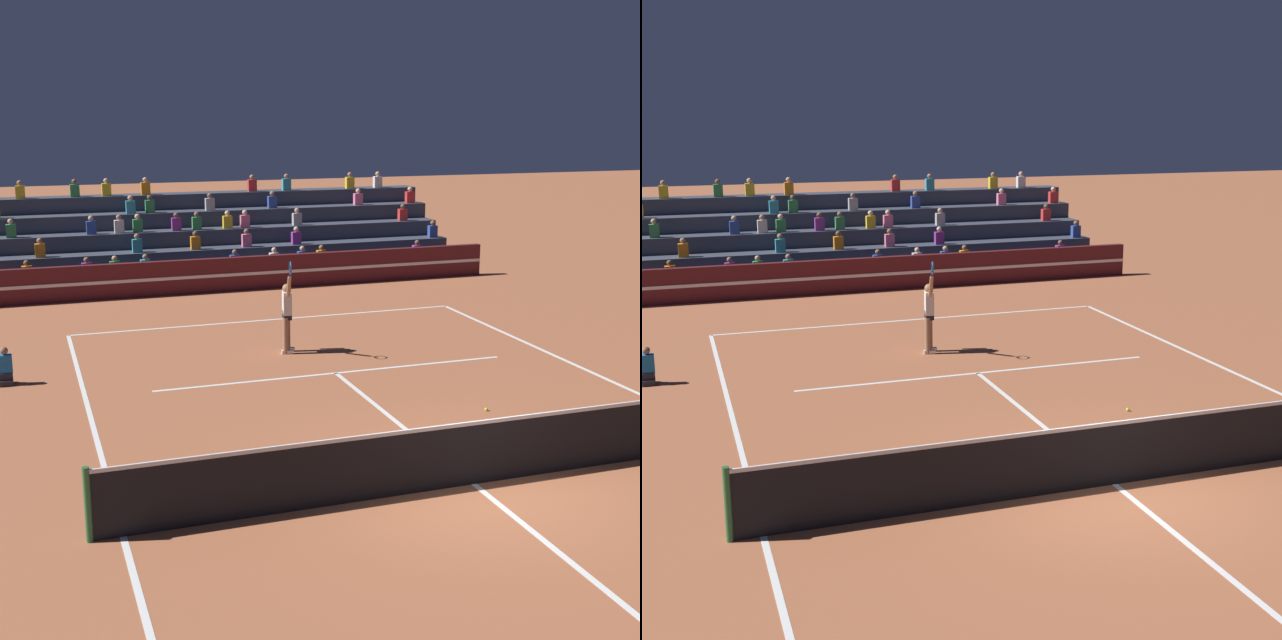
# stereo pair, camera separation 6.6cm
# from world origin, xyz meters

# --- Properties ---
(ground_plane) EXTENTS (120.00, 120.00, 0.00)m
(ground_plane) POSITION_xyz_m (0.00, 0.00, 0.00)
(ground_plane) COLOR #AD603D
(court_lines) EXTENTS (11.10, 23.90, 0.01)m
(court_lines) POSITION_xyz_m (0.00, 0.00, 0.00)
(court_lines) COLOR white
(court_lines) RESTS_ON ground
(tennis_net) EXTENTS (12.00, 0.10, 1.10)m
(tennis_net) POSITION_xyz_m (0.00, 0.00, 0.54)
(tennis_net) COLOR #2D6B38
(tennis_net) RESTS_ON ground
(sponsor_banner_wall) EXTENTS (18.00, 0.26, 1.10)m
(sponsor_banner_wall) POSITION_xyz_m (0.00, 16.29, 0.55)
(sponsor_banner_wall) COLOR #51191E
(sponsor_banner_wall) RESTS_ON ground
(bleacher_stand) EXTENTS (17.22, 4.75, 3.38)m
(bleacher_stand) POSITION_xyz_m (-0.00, 20.09, 1.02)
(bleacher_stand) COLOR #383D4C
(bleacher_stand) RESTS_ON ground
(ball_kid_courtside) EXTENTS (0.30, 0.36, 0.84)m
(ball_kid_courtside) POSITION_xyz_m (-7.04, 7.94, 0.33)
(ball_kid_courtside) COLOR black
(ball_kid_courtside) RESTS_ON ground
(tennis_player) EXTENTS (0.39, 1.16, 2.43)m
(tennis_player) POSITION_xyz_m (-0.54, 8.44, 0.99)
(tennis_player) COLOR #9E7051
(tennis_player) RESTS_ON ground
(tennis_ball) EXTENTS (0.07, 0.07, 0.07)m
(tennis_ball) POSITION_xyz_m (1.93, 3.05, 0.03)
(tennis_ball) COLOR #C6DB33
(tennis_ball) RESTS_ON ground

